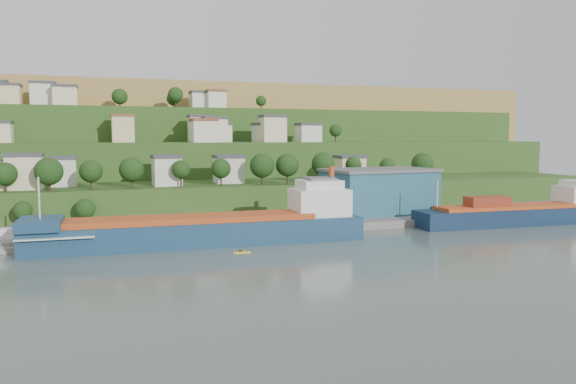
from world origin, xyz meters
name	(u,v)px	position (x,y,z in m)	size (l,w,h in m)	color
ground	(260,250)	(0.00, 0.00, 0.00)	(500.00, 500.00, 0.00)	#4B5B55
quay	(302,226)	(20.00, 28.00, 0.00)	(220.00, 26.00, 4.00)	slate
hillside	(163,185)	(-0.03, 168.71, 0.07)	(360.00, 210.81, 96.00)	#284719
cargo_ship_near	(212,230)	(-8.22, 10.46, 3.03)	(74.31, 14.44, 19.00)	navy
cargo_ship_far	(523,215)	(78.57, 10.49, 2.52)	(59.24, 13.08, 15.97)	#0C1A34
warehouse	(379,191)	(45.01, 31.00, 8.43)	(32.51, 21.58, 12.80)	#205762
caravan	(13,235)	(-49.63, 20.56, 2.73)	(6.55, 2.73, 3.06)	silver
dinghy	(33,238)	(-45.98, 21.65, 1.56)	(3.56, 1.34, 0.71)	silver
kayak_orange	(240,251)	(-4.65, -1.02, 0.21)	(2.81, 1.59, 0.71)	orange
kayak_yellow	(242,252)	(-4.41, -1.64, 0.26)	(3.54, 1.09, 0.87)	yellow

